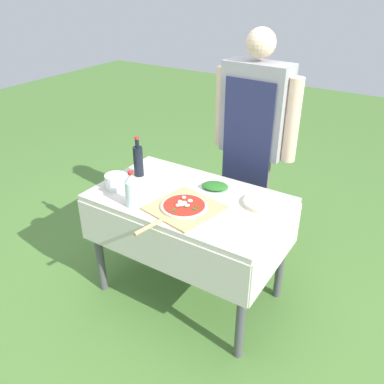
{
  "coord_description": "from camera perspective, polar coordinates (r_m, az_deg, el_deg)",
  "views": [
    {
      "loc": [
        1.19,
        -1.83,
        2.01
      ],
      "look_at": [
        0.02,
        0.0,
        0.81
      ],
      "focal_mm": 38.0,
      "sensor_mm": 36.0,
      "label": 1
    }
  ],
  "objects": [
    {
      "name": "ground_plane",
      "position": [
        2.96,
        -0.37,
        -13.75
      ],
      "size": [
        12.0,
        12.0,
        0.0
      ],
      "primitive_type": "plane",
      "color": "#517F38"
    },
    {
      "name": "prep_table",
      "position": [
        2.56,
        -0.41,
        -2.9
      ],
      "size": [
        1.2,
        0.73,
        0.77
      ],
      "color": "beige",
      "rests_on": "ground"
    },
    {
      "name": "person_cook",
      "position": [
        2.92,
        8.69,
        8.33
      ],
      "size": [
        0.63,
        0.23,
        1.69
      ],
      "rotation": [
        0.0,
        0.0,
        3.09
      ],
      "color": "#70604C",
      "rests_on": "ground"
    },
    {
      "name": "pizza_on_peel",
      "position": [
        2.37,
        -1.26,
        -2.2
      ],
      "size": [
        0.43,
        0.58,
        0.05
      ],
      "rotation": [
        0.0,
        0.0,
        -0.2
      ],
      "color": "tan",
      "rests_on": "prep_table"
    },
    {
      "name": "oil_bottle",
      "position": [
        2.75,
        -7.55,
        4.43
      ],
      "size": [
        0.07,
        0.07,
        0.28
      ],
      "color": "black",
      "rests_on": "prep_table"
    },
    {
      "name": "water_bottle",
      "position": [
        2.39,
        -8.45,
        0.3
      ],
      "size": [
        0.08,
        0.08,
        0.23
      ],
      "color": "silver",
      "rests_on": "prep_table"
    },
    {
      "name": "herb_container",
      "position": [
        2.58,
        3.24,
        0.77
      ],
      "size": [
        0.23,
        0.2,
        0.04
      ],
      "rotation": [
        0.0,
        0.0,
        0.33
      ],
      "color": "silver",
      "rests_on": "prep_table"
    },
    {
      "name": "mixing_tub",
      "position": [
        2.63,
        -10.66,
        1.47
      ],
      "size": [
        0.14,
        0.14,
        0.09
      ],
      "primitive_type": "cylinder",
      "color": "silver",
      "rests_on": "prep_table"
    },
    {
      "name": "plate_stack",
      "position": [
        2.45,
        10.0,
        -1.5
      ],
      "size": [
        0.24,
        0.24,
        0.02
      ],
      "color": "beige",
      "rests_on": "prep_table"
    }
  ]
}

